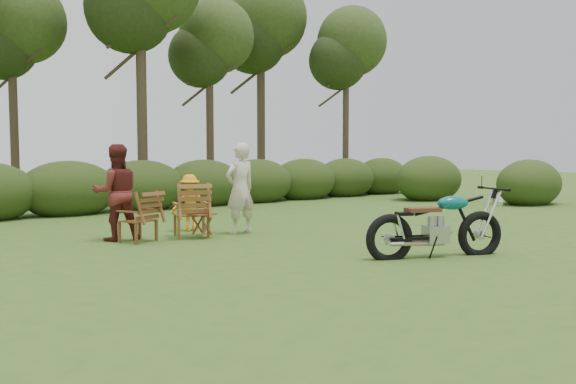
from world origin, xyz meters
TOP-DOWN VIEW (x-y plane):
  - ground at (0.00, 0.00)m, footprint 80.00×80.00m
  - tree_line at (0.50, 9.74)m, footprint 22.52×11.62m
  - motorcycle at (0.40, -0.56)m, footprint 2.30×1.62m
  - lawn_chair_right at (-1.47, 3.61)m, footprint 0.89×0.89m
  - lawn_chair_left at (-2.50, 3.70)m, footprint 0.79×0.79m
  - side_table at (-1.40, 3.32)m, footprint 0.48×0.41m
  - cup at (-1.40, 3.35)m, footprint 0.15×0.15m
  - adult_a at (-0.52, 3.37)m, footprint 0.67×0.45m
  - adult_b at (-2.73, 4.08)m, footprint 0.98×0.84m
  - child at (-1.10, 4.32)m, footprint 0.82×0.57m

SIDE VIEW (x-z plane):
  - ground at x=0.00m, z-range 0.00..0.00m
  - motorcycle at x=0.40m, z-range -0.62..0.62m
  - lawn_chair_right at x=-1.47m, z-range -0.51..0.51m
  - lawn_chair_left at x=-2.50m, z-range -0.45..0.45m
  - adult_a at x=-0.52m, z-range -0.89..0.89m
  - adult_b at x=-2.73m, z-range -0.87..0.87m
  - child at x=-1.10m, z-range -0.57..0.57m
  - side_table at x=-1.40m, z-range 0.00..0.47m
  - cup at x=-1.40m, z-range 0.47..0.55m
  - tree_line at x=0.50m, z-range -0.26..7.88m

